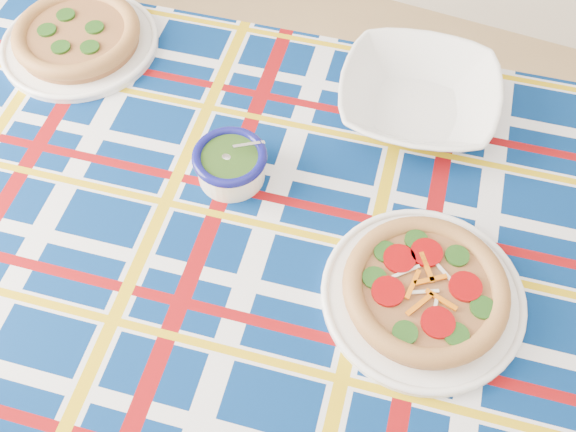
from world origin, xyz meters
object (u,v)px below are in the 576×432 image
at_px(pesto_bowl, 230,163).
at_px(serving_bowl, 418,98).
at_px(dining_table, 308,288).
at_px(main_focaccia_plate, 425,289).

distance_m(pesto_bowl, serving_bowl, 0.37).
height_order(dining_table, serving_bowl, serving_bowl).
bearing_deg(main_focaccia_plate, pesto_bowl, 165.08).
height_order(main_focaccia_plate, pesto_bowl, pesto_bowl).
relative_size(main_focaccia_plate, serving_bowl, 1.11).
xyz_separation_m(dining_table, pesto_bowl, (-0.19, 0.11, 0.12)).
bearing_deg(serving_bowl, main_focaccia_plate, -71.88).
height_order(main_focaccia_plate, serving_bowl, serving_bowl).
height_order(dining_table, main_focaccia_plate, main_focaccia_plate).
distance_m(dining_table, serving_bowl, 0.40).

